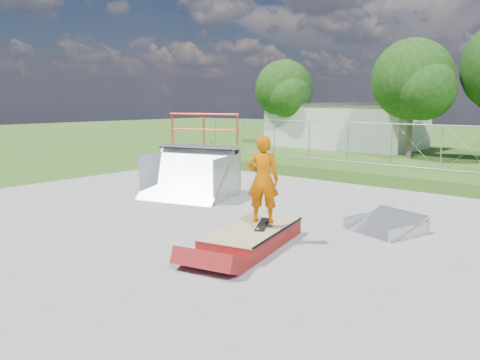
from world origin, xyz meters
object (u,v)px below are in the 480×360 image
(grind_box, at_px, (252,237))
(quarter_pipe, at_px, (188,157))
(flat_bank_ramp, at_px, (385,224))
(skater, at_px, (263,182))

(grind_box, height_order, quarter_pipe, quarter_pipe)
(quarter_pipe, distance_m, flat_bank_ramp, 6.88)
(quarter_pipe, distance_m, skater, 5.66)
(flat_bank_ramp, bearing_deg, grind_box, -106.02)
(grind_box, distance_m, skater, 1.24)
(quarter_pipe, bearing_deg, skater, -43.41)
(grind_box, xyz_separation_m, quarter_pipe, (-4.91, 2.80, 1.19))
(skater, bearing_deg, grind_box, 34.22)
(flat_bank_ramp, xyz_separation_m, skater, (-1.74, -2.68, 1.20))
(quarter_pipe, height_order, flat_bank_ramp, quarter_pipe)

